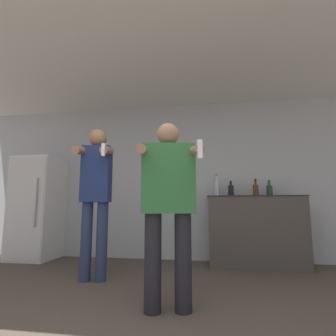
{
  "coord_description": "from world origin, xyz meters",
  "views": [
    {
      "loc": [
        0.5,
        -1.38,
        0.85
      ],
      "look_at": [
        0.15,
        0.83,
        1.17
      ],
      "focal_mm": 28.0,
      "sensor_mm": 36.0,
      "label": 1
    }
  ],
  "objects_px": {
    "refrigerator": "(37,208)",
    "bottle_short_whiskey": "(269,190)",
    "person_man_side": "(96,190)",
    "bottle_tall_gin": "(217,188)",
    "bottle_clear_vodka": "(231,190)",
    "person_woman_foreground": "(168,200)",
    "bottle_amber_bourbon": "(256,189)"
  },
  "relations": [
    {
      "from": "refrigerator",
      "to": "bottle_short_whiskey",
      "type": "bearing_deg",
      "value": 1.8
    },
    {
      "from": "person_man_side",
      "to": "bottle_tall_gin",
      "type": "bearing_deg",
      "value": 38.13
    },
    {
      "from": "bottle_clear_vodka",
      "to": "bottle_tall_gin",
      "type": "xyz_separation_m",
      "value": [
        -0.21,
        0.0,
        0.04
      ]
    },
    {
      "from": "bottle_short_whiskey",
      "to": "person_woman_foreground",
      "type": "distance_m",
      "value": 2.24
    },
    {
      "from": "bottle_short_whiskey",
      "to": "bottle_amber_bourbon",
      "type": "relative_size",
      "value": 0.93
    },
    {
      "from": "refrigerator",
      "to": "bottle_tall_gin",
      "type": "height_order",
      "value": "refrigerator"
    },
    {
      "from": "refrigerator",
      "to": "bottle_amber_bourbon",
      "type": "distance_m",
      "value": 3.5
    },
    {
      "from": "bottle_clear_vodka",
      "to": "person_man_side",
      "type": "distance_m",
      "value": 2.01
    },
    {
      "from": "person_woman_foreground",
      "to": "person_man_side",
      "type": "xyz_separation_m",
      "value": [
        -0.98,
        0.73,
        0.14
      ]
    },
    {
      "from": "bottle_amber_bourbon",
      "to": "person_man_side",
      "type": "relative_size",
      "value": 0.15
    },
    {
      "from": "person_woman_foreground",
      "to": "person_man_side",
      "type": "relative_size",
      "value": 0.88
    },
    {
      "from": "bottle_short_whiskey",
      "to": "person_woman_foreground",
      "type": "xyz_separation_m",
      "value": [
        -1.23,
        -1.86,
        -0.19
      ]
    },
    {
      "from": "person_man_side",
      "to": "bottle_short_whiskey",
      "type": "bearing_deg",
      "value": 27.14
    },
    {
      "from": "bottle_short_whiskey",
      "to": "person_man_side",
      "type": "bearing_deg",
      "value": -152.86
    },
    {
      "from": "bottle_tall_gin",
      "to": "bottle_clear_vodka",
      "type": "bearing_deg",
      "value": -0.0
    },
    {
      "from": "bottle_short_whiskey",
      "to": "bottle_clear_vodka",
      "type": "xyz_separation_m",
      "value": [
        -0.56,
        -0.0,
        0.0
      ]
    },
    {
      "from": "bottle_amber_bourbon",
      "to": "bottle_clear_vodka",
      "type": "bearing_deg",
      "value": 180.0
    },
    {
      "from": "refrigerator",
      "to": "person_woman_foreground",
      "type": "xyz_separation_m",
      "value": [
        2.45,
        -1.75,
        0.08
      ]
    },
    {
      "from": "person_woman_foreground",
      "to": "bottle_clear_vodka",
      "type": "bearing_deg",
      "value": 70.19
    },
    {
      "from": "refrigerator",
      "to": "bottle_amber_bourbon",
      "type": "xyz_separation_m",
      "value": [
        3.48,
        0.12,
        0.27
      ]
    },
    {
      "from": "refrigerator",
      "to": "person_man_side",
      "type": "xyz_separation_m",
      "value": [
        1.47,
        -1.02,
        0.22
      ]
    },
    {
      "from": "bottle_short_whiskey",
      "to": "bottle_clear_vodka",
      "type": "relative_size",
      "value": 0.93
    },
    {
      "from": "refrigerator",
      "to": "bottle_short_whiskey",
      "type": "xyz_separation_m",
      "value": [
        3.68,
        0.12,
        0.26
      ]
    },
    {
      "from": "bottle_short_whiskey",
      "to": "bottle_amber_bourbon",
      "type": "distance_m",
      "value": 0.2
    },
    {
      "from": "bottle_short_whiskey",
      "to": "bottle_tall_gin",
      "type": "relative_size",
      "value": 0.71
    },
    {
      "from": "bottle_tall_gin",
      "to": "person_man_side",
      "type": "xyz_separation_m",
      "value": [
        -1.44,
        -1.13,
        -0.09
      ]
    },
    {
      "from": "bottle_short_whiskey",
      "to": "bottle_tall_gin",
      "type": "xyz_separation_m",
      "value": [
        -0.77,
        0.0,
        0.04
      ]
    },
    {
      "from": "person_woman_foreground",
      "to": "refrigerator",
      "type": "bearing_deg",
      "value": 144.56
    },
    {
      "from": "bottle_amber_bourbon",
      "to": "bottle_short_whiskey",
      "type": "bearing_deg",
      "value": 0.0
    },
    {
      "from": "bottle_tall_gin",
      "to": "person_woman_foreground",
      "type": "distance_m",
      "value": 1.93
    },
    {
      "from": "bottle_amber_bourbon",
      "to": "person_woman_foreground",
      "type": "distance_m",
      "value": 2.14
    },
    {
      "from": "refrigerator",
      "to": "bottle_clear_vodka",
      "type": "relative_size",
      "value": 6.31
    }
  ]
}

